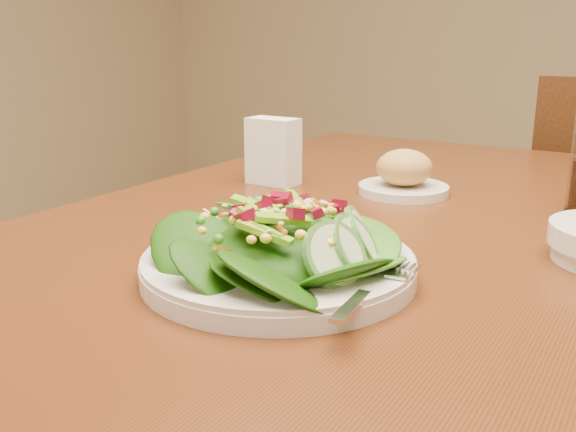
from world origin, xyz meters
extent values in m
cube|color=#512511|center=(0.00, 0.00, 0.73)|extent=(0.90, 1.40, 0.04)
cylinder|color=#411F0C|center=(-0.39, 0.64, 0.35)|extent=(0.07, 0.07, 0.71)
cylinder|color=#411F0C|center=(0.07, 1.19, 0.20)|extent=(0.04, 0.04, 0.41)
cylinder|color=#411F0C|center=(0.06, 0.83, 0.20)|extent=(0.04, 0.04, 0.41)
cylinder|color=silver|center=(-0.01, -0.27, 0.76)|extent=(0.30, 0.30, 0.02)
ellipsoid|color=#173905|center=(-0.01, -0.27, 0.79)|extent=(0.20, 0.20, 0.04)
cube|color=silver|center=(0.12, -0.30, 0.77)|extent=(0.05, 0.18, 0.01)
cylinder|color=silver|center=(-0.03, 0.15, 0.76)|extent=(0.15, 0.15, 0.01)
ellipsoid|color=tan|center=(-0.03, 0.15, 0.79)|extent=(0.09, 0.09, 0.06)
cube|color=white|center=(-0.26, 0.11, 0.81)|extent=(0.09, 0.05, 0.11)
cube|color=white|center=(-0.26, 0.11, 0.82)|extent=(0.08, 0.04, 0.10)
camera|label=1|loc=(0.34, -0.82, 1.00)|focal=40.00mm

